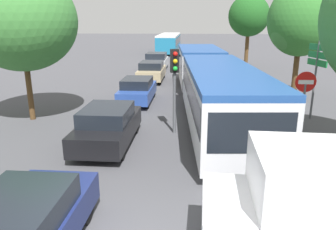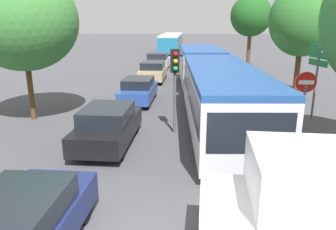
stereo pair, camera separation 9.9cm
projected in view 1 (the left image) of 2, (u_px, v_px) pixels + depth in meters
The scene contains 13 objects.
articulated_bus at pixel (210, 78), 17.10m from camera, with size 3.90×17.90×2.64m.
city_bus_rear at pixel (169, 42), 45.51m from camera, with size 2.80×11.50×2.46m.
queued_car_navy at pixel (23, 229), 6.15m from camera, with size 1.79×4.11×1.42m.
queued_car_black at pixel (108, 126), 12.03m from camera, with size 1.84×4.24×1.47m.
queued_car_blue at pixel (138, 90), 18.26m from camera, with size 1.73×3.97×1.37m.
queued_car_tan at pixel (152, 71), 24.58m from camera, with size 1.83×4.21×1.46m.
queued_car_silver at pixel (156, 61), 30.05m from camera, with size 1.94×4.46×1.54m.
traffic_light at pixel (175, 73), 12.79m from camera, with size 0.37×0.39×3.40m.
no_entry_sign at pixel (304, 99), 11.21m from camera, with size 0.70×0.08×2.82m.
direction_sign_post at pixel (317, 64), 14.71m from camera, with size 0.39×1.37×3.60m.
tree_left_mid at pixel (21, 21), 14.08m from camera, with size 4.77×4.77×6.63m.
tree_right_mid at pixel (299, 22), 18.50m from camera, with size 3.74×3.74×6.52m.
tree_right_far at pixel (249, 16), 30.02m from camera, with size 3.74×3.74×6.67m.
Camera 1 is at (0.95, -5.06, 4.52)m, focal length 35.00 mm.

